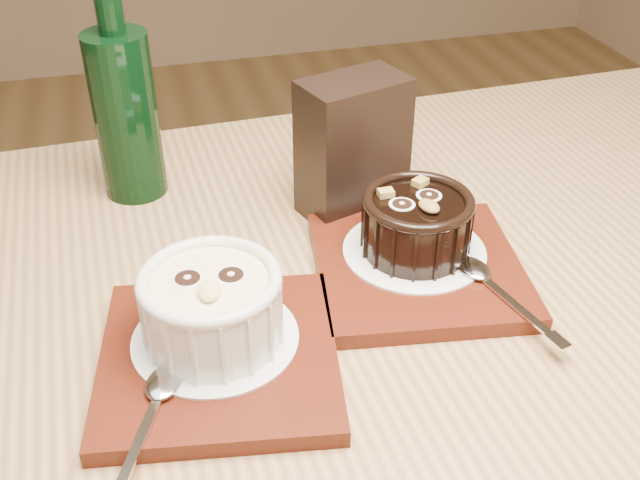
# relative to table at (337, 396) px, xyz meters

# --- Properties ---
(table) EXTENTS (1.23, 0.85, 0.75)m
(table) POSITION_rel_table_xyz_m (0.00, 0.00, 0.00)
(table) COLOR olive
(table) RESTS_ON ground
(tray_left) EXTENTS (0.21, 0.21, 0.01)m
(tray_left) POSITION_rel_table_xyz_m (-0.10, -0.03, 0.10)
(tray_left) COLOR #501A0D
(tray_left) RESTS_ON table
(doily_left) EXTENTS (0.13, 0.13, 0.00)m
(doily_left) POSITION_rel_table_xyz_m (-0.10, -0.01, 0.11)
(doily_left) COLOR white
(doily_left) RESTS_ON tray_left
(ramekin_white) EXTENTS (0.11, 0.11, 0.06)m
(ramekin_white) POSITION_rel_table_xyz_m (-0.10, -0.01, 0.14)
(ramekin_white) COLOR white
(ramekin_white) RESTS_ON doily_left
(spoon_left) EXTENTS (0.08, 0.13, 0.01)m
(spoon_left) POSITION_rel_table_xyz_m (-0.16, -0.09, 0.11)
(spoon_left) COLOR silver
(spoon_left) RESTS_ON tray_left
(tray_right) EXTENTS (0.20, 0.20, 0.01)m
(tray_right) POSITION_rel_table_xyz_m (0.09, 0.04, 0.10)
(tray_right) COLOR #501A0D
(tray_right) RESTS_ON table
(doily_right) EXTENTS (0.13, 0.13, 0.00)m
(doily_right) POSITION_rel_table_xyz_m (0.09, 0.06, 0.11)
(doily_right) COLOR white
(doily_right) RESTS_ON tray_right
(ramekin_dark) EXTENTS (0.10, 0.10, 0.06)m
(ramekin_dark) POSITION_rel_table_xyz_m (0.09, 0.06, 0.14)
(ramekin_dark) COLOR black
(ramekin_dark) RESTS_ON doily_right
(spoon_right) EXTENTS (0.06, 0.14, 0.01)m
(spoon_right) POSITION_rel_table_xyz_m (0.13, -0.02, 0.11)
(spoon_right) COLOR silver
(spoon_right) RESTS_ON tray_right
(condiment_stand) EXTENTS (0.11, 0.09, 0.14)m
(condiment_stand) POSITION_rel_table_xyz_m (0.06, 0.16, 0.16)
(condiment_stand) COLOR black
(condiment_stand) RESTS_ON table
(green_bottle) EXTENTS (0.06, 0.06, 0.24)m
(green_bottle) POSITION_rel_table_xyz_m (-0.15, 0.26, 0.18)
(green_bottle) COLOR black
(green_bottle) RESTS_ON table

